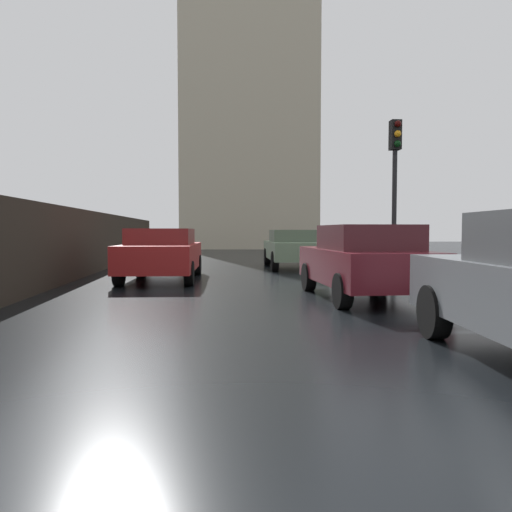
{
  "coord_description": "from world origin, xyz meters",
  "views": [
    {
      "loc": [
        -0.64,
        -0.76,
        1.33
      ],
      "look_at": [
        0.28,
        8.76,
        0.85
      ],
      "focal_mm": 34.84,
      "sensor_mm": 36.0,
      "label": 1
    }
  ],
  "objects": [
    {
      "name": "car_green_near_kerb",
      "position": [
        2.44,
        16.97,
        0.72
      ],
      "size": [
        1.99,
        4.39,
        1.37
      ],
      "rotation": [
        0.0,
        0.0,
        -0.03
      ],
      "color": "slate",
      "rests_on": "ground"
    },
    {
      "name": "car_maroon_mid_road",
      "position": [
        2.43,
        8.76,
        0.75
      ],
      "size": [
        1.89,
        4.01,
        1.45
      ],
      "rotation": [
        0.0,
        0.0,
        0.02
      ],
      "color": "maroon",
      "rests_on": "ground"
    },
    {
      "name": "car_red_far_lane",
      "position": [
        -1.88,
        12.86,
        0.74
      ],
      "size": [
        2.07,
        4.57,
        1.4
      ],
      "rotation": [
        0.0,
        0.0,
        3.1
      ],
      "color": "maroon",
      "rests_on": "ground"
    },
    {
      "name": "traffic_light",
      "position": [
        4.14,
        11.63,
        2.94
      ],
      "size": [
        0.26,
        0.39,
        4.02
      ],
      "color": "black",
      "rests_on": "sidewalk_strip"
    },
    {
      "name": "distant_tower",
      "position": [
        2.83,
        40.02,
        11.29
      ],
      "size": [
        11.13,
        11.1,
        22.59
      ],
      "color": "#B2A88E",
      "rests_on": "ground"
    }
  ]
}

